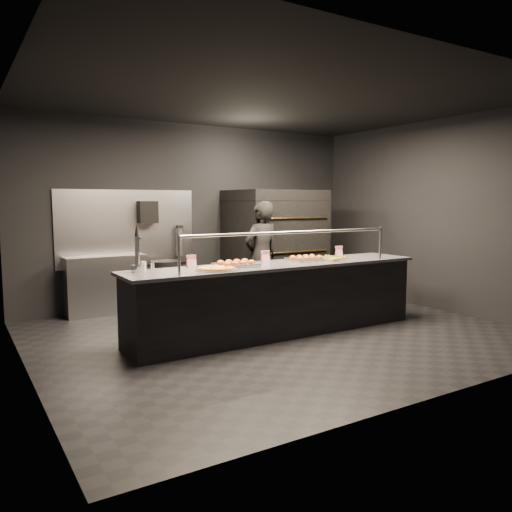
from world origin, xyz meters
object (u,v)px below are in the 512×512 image
service_counter (279,298)px  prep_shelf (106,285)px  pizza_oven (274,245)px  towel_dispenser (147,212)px  round_pizza (216,269)px  fire_extinguisher (180,241)px  trash_bin (166,286)px  slider_tray_a (236,264)px  worker (261,257)px  slider_tray_b (306,259)px  square_pizza (331,258)px  beer_tap (137,258)px

service_counter → prep_shelf: size_ratio=3.42×
pizza_oven → prep_shelf: 2.88m
towel_dispenser → round_pizza: (-0.05, -2.49, -0.61)m
fire_extinguisher → trash_bin: fire_extinguisher is taller
pizza_oven → slider_tray_a: (-1.80, -1.85, -0.02)m
prep_shelf → worker: size_ratio=0.69×
fire_extinguisher → slider_tray_b: size_ratio=0.92×
slider_tray_b → square_pizza: bearing=-13.5°
beer_tap → trash_bin: beer_tap is taller
slider_tray_a → trash_bin: bearing=93.9°
fire_extinguisher → beer_tap: 2.63m
service_counter → beer_tap: (-1.80, 0.20, 0.61)m
pizza_oven → towel_dispenser: pizza_oven is taller
pizza_oven → towel_dispenser: (-2.10, 0.49, 0.58)m
pizza_oven → trash_bin: pizza_oven is taller
towel_dispenser → slider_tray_a: towel_dispenser is taller
service_counter → pizza_oven: (1.20, 1.90, 0.50)m
towel_dispenser → beer_tap: bearing=-112.3°
fire_extinguisher → trash_bin: 0.83m
slider_tray_a → trash_bin: slider_tray_a is taller
slider_tray_a → slider_tray_b: slider_tray_a is taller
round_pizza → worker: 1.98m
round_pizza → slider_tray_a: bearing=23.7°
beer_tap → square_pizza: (2.65, -0.21, -0.14)m
towel_dispenser → slider_tray_b: 2.77m
fire_extinguisher → towel_dispenser: bearing=-179.0°
fire_extinguisher → slider_tray_b: fire_extinguisher is taller
service_counter → trash_bin: size_ratio=5.17×
slider_tray_a → square_pizza: 1.46m
round_pizza → worker: bearing=42.4°
service_counter → towel_dispenser: 2.78m
fire_extinguisher → round_pizza: fire_extinguisher is taller
service_counter → slider_tray_b: service_counter is taller
pizza_oven → beer_tap: size_ratio=3.47×
slider_tray_b → square_pizza: (0.36, -0.09, -0.01)m
beer_tap → pizza_oven: bearing=29.6°
trash_bin → worker: 1.58m
pizza_oven → worker: (-0.69, -0.66, -0.10)m
service_counter → beer_tap: bearing=173.7°
beer_tap → square_pizza: size_ratio=1.24×
slider_tray_a → trash_bin: (-0.14, 2.03, -0.55)m
round_pizza → worker: size_ratio=0.29×
slider_tray_b → prep_shelf: bearing=133.1°
slider_tray_b → worker: 1.16m
slider_tray_a → slider_tray_b: 1.10m
trash_bin → beer_tap: bearing=-119.3°
slider_tray_a → towel_dispenser: bearing=97.3°
slider_tray_b → worker: bearing=89.3°
square_pizza → beer_tap: bearing=175.5°
prep_shelf → trash_bin: (0.86, -0.24, -0.05)m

